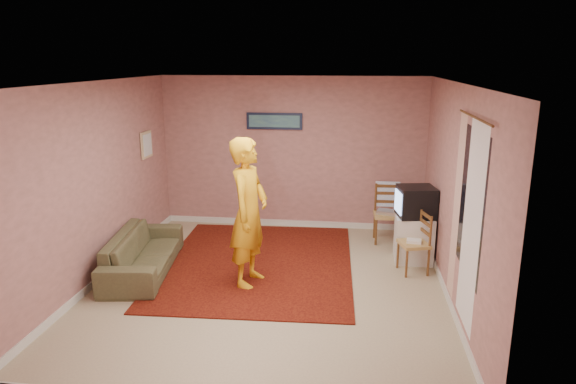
# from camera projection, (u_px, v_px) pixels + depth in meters

# --- Properties ---
(ground) EXTENTS (5.00, 5.00, 0.00)m
(ground) POSITION_uv_depth(u_px,v_px,m) (269.00, 285.00, 6.70)
(ground) COLOR tan
(ground) RESTS_ON ground
(wall_back) EXTENTS (4.50, 0.02, 2.60)m
(wall_back) POSITION_uv_depth(u_px,v_px,m) (292.00, 153.00, 8.77)
(wall_back) COLOR tan
(wall_back) RESTS_ON ground
(wall_front) EXTENTS (4.50, 0.02, 2.60)m
(wall_front) POSITION_uv_depth(u_px,v_px,m) (214.00, 268.00, 3.98)
(wall_front) COLOR tan
(wall_front) RESTS_ON ground
(wall_left) EXTENTS (0.02, 5.00, 2.60)m
(wall_left) POSITION_uv_depth(u_px,v_px,m) (97.00, 184.00, 6.65)
(wall_left) COLOR tan
(wall_left) RESTS_ON ground
(wall_right) EXTENTS (0.02, 5.00, 2.60)m
(wall_right) POSITION_uv_depth(u_px,v_px,m) (454.00, 195.00, 6.09)
(wall_right) COLOR tan
(wall_right) RESTS_ON ground
(ceiling) EXTENTS (4.50, 5.00, 0.02)m
(ceiling) POSITION_uv_depth(u_px,v_px,m) (267.00, 82.00, 6.05)
(ceiling) COLOR silver
(ceiling) RESTS_ON wall_back
(baseboard_back) EXTENTS (4.50, 0.02, 0.10)m
(baseboard_back) POSITION_uv_depth(u_px,v_px,m) (292.00, 223.00, 9.08)
(baseboard_back) COLOR silver
(baseboard_back) RESTS_ON ground
(baseboard_left) EXTENTS (0.02, 5.00, 0.10)m
(baseboard_left) POSITION_uv_depth(u_px,v_px,m) (106.00, 273.00, 6.97)
(baseboard_left) COLOR silver
(baseboard_left) RESTS_ON ground
(baseboard_right) EXTENTS (0.02, 5.00, 0.10)m
(baseboard_right) POSITION_uv_depth(u_px,v_px,m) (445.00, 291.00, 6.41)
(baseboard_right) COLOR silver
(baseboard_right) RESTS_ON ground
(window) EXTENTS (0.01, 1.10, 1.50)m
(window) POSITION_uv_depth(u_px,v_px,m) (471.00, 203.00, 5.19)
(window) COLOR black
(window) RESTS_ON wall_right
(curtain_sheer) EXTENTS (0.01, 0.75, 2.10)m
(curtain_sheer) POSITION_uv_depth(u_px,v_px,m) (471.00, 227.00, 5.10)
(curtain_sheer) COLOR white
(curtain_sheer) RESTS_ON wall_right
(curtain_floral) EXTENTS (0.01, 0.35, 2.10)m
(curtain_floral) POSITION_uv_depth(u_px,v_px,m) (457.00, 207.00, 5.78)
(curtain_floral) COLOR beige
(curtain_floral) RESTS_ON wall_right
(curtain_rod) EXTENTS (0.02, 1.40, 0.02)m
(curtain_rod) POSITION_uv_depth(u_px,v_px,m) (475.00, 117.00, 4.98)
(curtain_rod) COLOR brown
(curtain_rod) RESTS_ON wall_right
(picture_back) EXTENTS (0.95, 0.04, 0.28)m
(picture_back) POSITION_uv_depth(u_px,v_px,m) (274.00, 121.00, 8.64)
(picture_back) COLOR #131A34
(picture_back) RESTS_ON wall_back
(picture_left) EXTENTS (0.04, 0.38, 0.42)m
(picture_left) POSITION_uv_depth(u_px,v_px,m) (147.00, 145.00, 8.12)
(picture_left) COLOR #CBB98B
(picture_left) RESTS_ON wall_left
(area_rug) EXTENTS (2.79, 3.43, 0.02)m
(area_rug) POSITION_uv_depth(u_px,v_px,m) (258.00, 263.00, 7.41)
(area_rug) COLOR black
(area_rug) RESTS_ON ground
(tv_cabinet) EXTENTS (0.53, 0.48, 0.68)m
(tv_cabinet) POSITION_uv_depth(u_px,v_px,m) (414.00, 239.00, 7.44)
(tv_cabinet) COLOR silver
(tv_cabinet) RESTS_ON ground
(crt_tv) EXTENTS (0.57, 0.53, 0.44)m
(crt_tv) POSITION_uv_depth(u_px,v_px,m) (416.00, 202.00, 7.30)
(crt_tv) COLOR black
(crt_tv) RESTS_ON tv_cabinet
(chair_a) EXTENTS (0.43, 0.41, 0.50)m
(chair_a) POSITION_uv_depth(u_px,v_px,m) (388.00, 208.00, 8.16)
(chair_a) COLOR tan
(chair_a) RESTS_ON ground
(dvd_player) EXTENTS (0.36, 0.30, 0.05)m
(dvd_player) POSITION_uv_depth(u_px,v_px,m) (387.00, 212.00, 8.18)
(dvd_player) COLOR #B6B6BB
(dvd_player) RESTS_ON chair_a
(blue_throw) EXTENTS (0.39, 0.05, 0.41)m
(blue_throw) POSITION_uv_depth(u_px,v_px,m) (387.00, 194.00, 8.30)
(blue_throw) COLOR #96BCF5
(blue_throw) RESTS_ON chair_a
(chair_b) EXTENTS (0.46, 0.47, 0.46)m
(chair_b) POSITION_uv_depth(u_px,v_px,m) (414.00, 237.00, 7.00)
(chair_b) COLOR tan
(chair_b) RESTS_ON ground
(game_console) EXTENTS (0.21, 0.17, 0.04)m
(game_console) POSITION_uv_depth(u_px,v_px,m) (414.00, 241.00, 7.01)
(game_console) COLOR white
(game_console) RESTS_ON chair_b
(sofa) EXTENTS (0.99, 1.98, 0.55)m
(sofa) POSITION_uv_depth(u_px,v_px,m) (143.00, 252.00, 7.09)
(sofa) COLOR brown
(sofa) RESTS_ON ground
(person) EXTENTS (0.59, 0.78, 1.94)m
(person) POSITION_uv_depth(u_px,v_px,m) (249.00, 213.00, 6.54)
(person) COLOR gold
(person) RESTS_ON ground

